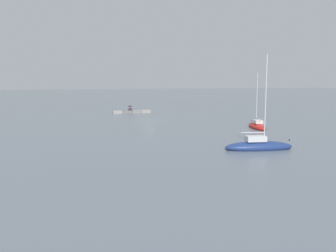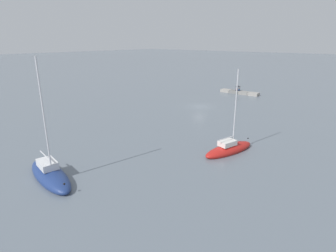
# 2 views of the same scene
# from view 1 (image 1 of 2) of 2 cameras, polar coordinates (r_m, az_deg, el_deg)

# --- Properties ---
(ground_plane) EXTENTS (500.00, 500.00, 0.00)m
(ground_plane) POSITION_cam_1_polar(r_m,az_deg,el_deg) (75.50, -3.18, 0.88)
(ground_plane) COLOR slate
(seawall_pier) EXTENTS (9.83, 1.88, 0.72)m
(seawall_pier) POSITION_cam_1_polar(r_m,az_deg,el_deg) (92.82, -5.86, 2.30)
(seawall_pier) COLOR gray
(seawall_pier) RESTS_ON ground_plane
(person_seated_blue_left) EXTENTS (0.41, 0.61, 0.73)m
(person_seated_blue_left) POSITION_cam_1_polar(r_m,az_deg,el_deg) (92.69, -5.96, 2.68)
(person_seated_blue_left) COLOR #1E2333
(person_seated_blue_left) RESTS_ON seawall_pier
(person_seated_maroon_right) EXTENTS (0.41, 0.61, 0.73)m
(person_seated_maroon_right) POSITION_cam_1_polar(r_m,az_deg,el_deg) (92.55, -6.29, 2.66)
(person_seated_maroon_right) COLOR #1E2333
(person_seated_maroon_right) RESTS_ON seawall_pier
(umbrella_open_black) EXTENTS (1.37, 1.37, 1.30)m
(umbrella_open_black) POSITION_cam_1_polar(r_m,az_deg,el_deg) (92.53, -6.13, 3.20)
(umbrella_open_black) COLOR black
(umbrella_open_black) RESTS_ON seawall_pier
(sailboat_navy_near) EXTENTS (8.95, 3.95, 12.14)m
(sailboat_navy_near) POSITION_cam_1_polar(r_m,az_deg,el_deg) (45.59, 14.33, -3.15)
(sailboat_navy_near) COLOR navy
(sailboat_navy_near) RESTS_ON ground_plane
(sailboat_red_far) EXTENTS (3.94, 7.87, 10.23)m
(sailboat_red_far) POSITION_cam_1_polar(r_m,az_deg,el_deg) (65.44, 14.13, -0.02)
(sailboat_red_far) COLOR red
(sailboat_red_far) RESTS_ON ground_plane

